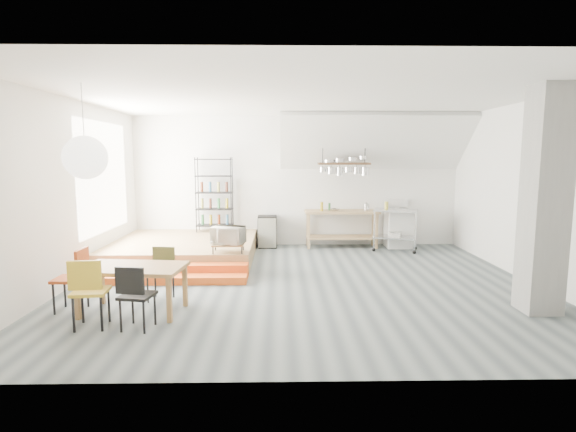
{
  "coord_description": "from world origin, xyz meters",
  "views": [
    {
      "loc": [
        -0.42,
        -7.69,
        2.21
      ],
      "look_at": [
        -0.26,
        0.8,
        1.09
      ],
      "focal_mm": 28.0,
      "sensor_mm": 36.0,
      "label": 1
    }
  ],
  "objects_px": {
    "rolling_cart": "(395,224)",
    "dining_table": "(133,271)",
    "stove": "(398,228)",
    "mini_fridge": "(267,231)"
  },
  "relations": [
    {
      "from": "rolling_cart",
      "to": "dining_table",
      "type": "bearing_deg",
      "value": -119.61
    },
    {
      "from": "stove",
      "to": "mini_fridge",
      "type": "bearing_deg",
      "value": 179.22
    },
    {
      "from": "stove",
      "to": "dining_table",
      "type": "height_order",
      "value": "stove"
    },
    {
      "from": "dining_table",
      "to": "rolling_cart",
      "type": "bearing_deg",
      "value": 46.83
    },
    {
      "from": "dining_table",
      "to": "mini_fridge",
      "type": "relative_size",
      "value": 1.93
    },
    {
      "from": "mini_fridge",
      "to": "stove",
      "type": "bearing_deg",
      "value": -0.78
    },
    {
      "from": "dining_table",
      "to": "rolling_cart",
      "type": "relative_size",
      "value": 1.34
    },
    {
      "from": "stove",
      "to": "rolling_cart",
      "type": "distance_m",
      "value": 0.52
    },
    {
      "from": "rolling_cart",
      "to": "mini_fridge",
      "type": "relative_size",
      "value": 1.44
    },
    {
      "from": "stove",
      "to": "dining_table",
      "type": "xyz_separation_m",
      "value": [
        -5.0,
        -4.62,
        0.12
      ]
    }
  ]
}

